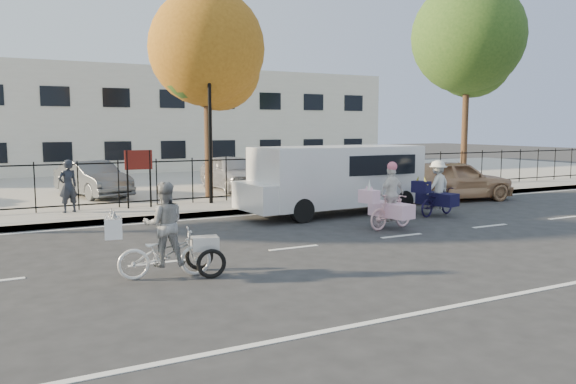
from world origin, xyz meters
TOP-DOWN VIEW (x-y plane):
  - ground at (0.00, 0.00)m, footprint 120.00×120.00m
  - road_markings at (0.00, 0.00)m, footprint 60.00×9.52m
  - curb at (0.00, 5.05)m, footprint 60.00×0.10m
  - sidewalk at (0.00, 6.10)m, footprint 60.00×2.20m
  - parking_lot at (0.00, 15.00)m, footprint 60.00×15.60m
  - iron_fence at (0.00, 7.20)m, footprint 58.00×0.06m
  - building at (0.00, 25.00)m, footprint 34.00×10.00m
  - lamppost at (0.50, 6.80)m, footprint 0.36×0.36m
  - street_sign at (-1.85, 6.80)m, footprint 0.85×0.06m
  - zebra_trike at (-3.17, -1.09)m, footprint 2.00×0.96m
  - unicorn_bike at (3.33, 0.88)m, footprint 1.79×1.27m
  - bull_bike at (5.95, 2.04)m, footprint 1.86×1.30m
  - white_van at (3.45, 3.80)m, footprint 5.95×2.33m
  - gold_sedan at (8.96, 4.50)m, footprint 4.62×2.40m
  - pedestrian at (-3.93, 6.80)m, footprint 0.66×0.54m
  - lot_car_c at (-2.71, 10.43)m, footprint 2.38×4.13m
  - lot_car_d at (2.62, 10.20)m, footprint 1.68×4.14m
  - tree_mid at (1.07, 8.26)m, footprint 4.04×4.04m
  - tree_east at (13.24, 8.26)m, footprint 4.97×4.97m

SIDE VIEW (x-z plane):
  - ground at x=0.00m, z-range 0.00..0.00m
  - road_markings at x=0.00m, z-range 0.00..0.01m
  - curb at x=0.00m, z-range 0.00..0.15m
  - sidewalk at x=0.00m, z-range 0.00..0.15m
  - parking_lot at x=0.00m, z-range 0.00..0.15m
  - unicorn_bike at x=3.33m, z-range -0.23..1.54m
  - zebra_trike at x=-3.17m, z-range -0.20..1.51m
  - bull_bike at x=5.95m, z-range -0.17..1.51m
  - gold_sedan at x=8.96m, z-range 0.00..1.50m
  - lot_car_c at x=-2.71m, z-range 0.15..1.44m
  - lot_car_d at x=2.62m, z-range 0.15..1.56m
  - iron_fence at x=0.00m, z-range 0.15..1.65m
  - pedestrian at x=-3.93m, z-range 0.15..1.71m
  - white_van at x=3.45m, z-range 0.11..2.18m
  - street_sign at x=-1.85m, z-range 0.52..2.32m
  - building at x=0.00m, z-range 0.00..6.00m
  - lamppost at x=0.50m, z-range 0.95..5.28m
  - tree_mid at x=1.07m, z-range 1.48..8.90m
  - tree_east at x=13.24m, z-range 1.83..10.95m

